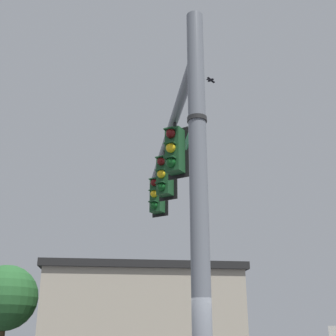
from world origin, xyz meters
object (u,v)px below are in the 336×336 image
at_px(traffic_light_mid_inner, 165,176).
at_px(bird_flying, 211,80).
at_px(street_name_sign, 194,126).
at_px(traffic_light_mid_outer, 157,195).
at_px(traffic_light_nearest_pole, 174,150).

xyz_separation_m(traffic_light_mid_inner, bird_flying, (-0.40, -2.21, 3.89)).
bearing_deg(street_name_sign, traffic_light_mid_outer, -51.31).
bearing_deg(traffic_light_mid_inner, street_name_sign, 128.74).
bearing_deg(traffic_light_nearest_pole, bird_flying, -79.00).
distance_m(traffic_light_mid_inner, bird_flying, 4.49).
bearing_deg(traffic_light_mid_outer, bird_flying, -151.09).
xyz_separation_m(traffic_light_nearest_pole, street_name_sign, (-1.42, 1.76, -0.47)).
height_order(traffic_light_mid_inner, bird_flying, bird_flying).
relative_size(traffic_light_mid_inner, street_name_sign, 1.26).
height_order(traffic_light_nearest_pole, street_name_sign, traffic_light_nearest_pole).
bearing_deg(bird_flying, traffic_light_mid_outer, 28.91).
xyz_separation_m(traffic_light_mid_outer, bird_flying, (-1.50, -0.83, 3.89)).
bearing_deg(traffic_light_nearest_pole, traffic_light_mid_inner, -51.44).
xyz_separation_m(traffic_light_nearest_pole, bird_flying, (0.70, -3.59, 3.89)).
bearing_deg(street_name_sign, bird_flying, -68.40).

